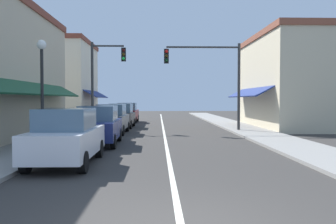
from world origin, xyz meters
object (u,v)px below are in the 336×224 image
at_px(parked_car_second_left, 99,126).
at_px(parked_car_distant_left, 128,113).
at_px(parked_car_third_left, 112,119).
at_px(traffic_signal_mast_arm, 213,71).
at_px(parked_car_far_left, 121,116).
at_px(parked_car_nearest_left, 67,137).
at_px(traffic_signal_left_corner, 103,73).
at_px(street_lamp_left_near, 42,76).

distance_m(parked_car_second_left, parked_car_distant_left, 15.61).
distance_m(parked_car_third_left, traffic_signal_mast_arm, 7.02).
xyz_separation_m(parked_car_third_left, parked_car_far_left, (0.09, 4.50, 0.00)).
relative_size(parked_car_far_left, traffic_signal_mast_arm, 0.73).
bearing_deg(parked_car_far_left, parked_car_nearest_left, -89.38).
bearing_deg(parked_car_nearest_left, traffic_signal_left_corner, 93.67).
xyz_separation_m(traffic_signal_mast_arm, street_lamp_left_near, (-7.93, -8.59, -0.89)).
distance_m(parked_car_second_left, street_lamp_left_near, 3.54).
distance_m(parked_car_second_left, parked_car_third_left, 5.35).
bearing_deg(parked_car_nearest_left, parked_car_far_left, 89.14).
bearing_deg(street_lamp_left_near, traffic_signal_mast_arm, 47.31).
bearing_deg(traffic_signal_mast_arm, parked_car_distant_left, 123.87).
relative_size(parked_car_second_left, parked_car_distant_left, 1.00).
relative_size(parked_car_nearest_left, traffic_signal_left_corner, 0.69).
xyz_separation_m(parked_car_third_left, traffic_signal_left_corner, (-0.92, 2.49, 2.95)).
distance_m(parked_car_third_left, street_lamp_left_near, 8.05).
xyz_separation_m(parked_car_distant_left, traffic_signal_left_corner, (-0.98, -7.77, 2.95)).
relative_size(parked_car_distant_left, traffic_signal_left_corner, 0.70).
xyz_separation_m(parked_car_distant_left, traffic_signal_mast_arm, (6.23, -9.28, 2.96)).
relative_size(parked_car_third_left, traffic_signal_mast_arm, 0.73).
bearing_deg(parked_car_distant_left, traffic_signal_mast_arm, -55.39).
height_order(parked_car_distant_left, traffic_signal_left_corner, traffic_signal_left_corner).
distance_m(parked_car_distant_left, traffic_signal_mast_arm, 11.56).
height_order(parked_car_distant_left, traffic_signal_mast_arm, traffic_signal_mast_arm).
bearing_deg(street_lamp_left_near, parked_car_far_left, 81.85).
relative_size(traffic_signal_mast_arm, traffic_signal_left_corner, 0.95).
height_order(parked_car_distant_left, street_lamp_left_near, street_lamp_left_near).
bearing_deg(parked_car_far_left, parked_car_third_left, -89.92).
bearing_deg(parked_car_third_left, traffic_signal_mast_arm, 9.92).
bearing_deg(street_lamp_left_near, parked_car_distant_left, 84.58).
distance_m(parked_car_nearest_left, parked_car_far_left, 14.58).
distance_m(parked_car_second_left, parked_car_far_left, 9.86).
height_order(parked_car_nearest_left, parked_car_third_left, same).
xyz_separation_m(parked_car_nearest_left, street_lamp_left_near, (-1.57, 2.47, 2.08)).
height_order(parked_car_second_left, traffic_signal_left_corner, traffic_signal_left_corner).
distance_m(parked_car_third_left, parked_car_distant_left, 10.26).
height_order(parked_car_second_left, parked_car_distant_left, same).
height_order(traffic_signal_mast_arm, street_lamp_left_near, traffic_signal_mast_arm).
bearing_deg(traffic_signal_mast_arm, parked_car_far_left, 150.36).
xyz_separation_m(traffic_signal_left_corner, street_lamp_left_near, (-0.72, -10.10, -0.87)).
height_order(parked_car_nearest_left, parked_car_distant_left, same).
bearing_deg(parked_car_distant_left, traffic_signal_left_corner, -96.45).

